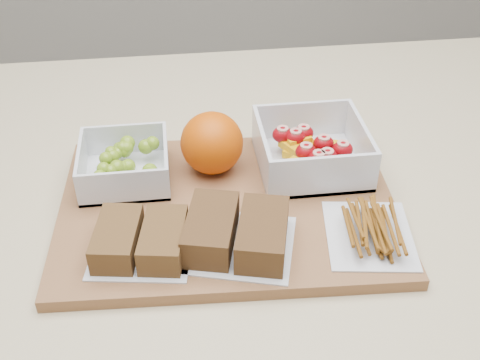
{
  "coord_description": "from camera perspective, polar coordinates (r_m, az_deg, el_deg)",
  "views": [
    {
      "loc": [
        -0.08,
        -0.61,
        1.39
      ],
      "look_at": [
        -0.0,
        0.0,
        0.93
      ],
      "focal_mm": 45.0,
      "sensor_mm": 36.0,
      "label": 1
    }
  ],
  "objects": [
    {
      "name": "cutting_board",
      "position": [
        0.76,
        -1.16,
        -2.67
      ],
      "size": [
        0.44,
        0.32,
        0.02
      ],
      "primitive_type": "cube",
      "rotation": [
        0.0,
        0.0,
        -0.05
      ],
      "color": "brown",
      "rests_on": "counter"
    },
    {
      "name": "grape_container",
      "position": [
        0.8,
        -10.75,
        1.51
      ],
      "size": [
        0.11,
        0.11,
        0.05
      ],
      "color": "silver",
      "rests_on": "cutting_board"
    },
    {
      "name": "orange",
      "position": [
        0.79,
        -2.69,
        3.53
      ],
      "size": [
        0.08,
        0.08,
        0.08
      ],
      "primitive_type": "sphere",
      "color": "#D24F04",
      "rests_on": "cutting_board"
    },
    {
      "name": "sandwich_bag_left",
      "position": [
        0.69,
        -9.41,
        -5.63
      ],
      "size": [
        0.13,
        0.12,
        0.03
      ],
      "color": "silver",
      "rests_on": "cutting_board"
    },
    {
      "name": "sandwich_bag_center",
      "position": [
        0.69,
        -0.32,
        -4.99
      ],
      "size": [
        0.15,
        0.14,
        0.04
      ],
      "color": "silver",
      "rests_on": "cutting_board"
    },
    {
      "name": "fruit_container",
      "position": [
        0.81,
        6.74,
        2.71
      ],
      "size": [
        0.14,
        0.14,
        0.06
      ],
      "color": "silver",
      "rests_on": "cutting_board"
    },
    {
      "name": "pretzel_bag",
      "position": [
        0.72,
        12.25,
        -4.39
      ],
      "size": [
        0.12,
        0.13,
        0.03
      ],
      "color": "silver",
      "rests_on": "cutting_board"
    }
  ]
}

